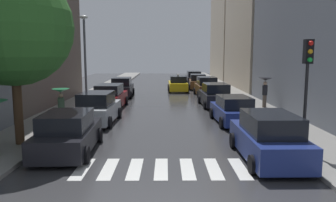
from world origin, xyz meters
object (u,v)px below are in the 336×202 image
(parked_car_left_fourth, at_px, (122,88))
(parked_car_right_third, at_px, (215,96))
(parked_car_right_sixth, at_px, (194,78))
(pedestrian_far_side, at_px, (61,98))
(parked_car_right_fifth, at_px, (198,82))
(pedestrian_near_tree, at_px, (265,86))
(street_tree_left, at_px, (13,27))
(lamp_post_left, at_px, (85,54))
(traffic_light_right_corner, at_px, (307,71))
(parked_car_left_third, at_px, (110,97))
(parked_car_right_second, at_px, (233,110))
(parked_car_right_fourth, at_px, (206,87))
(parked_car_left_nearest, at_px, (68,134))
(parked_car_right_nearest, at_px, (268,138))
(parked_car_left_second, at_px, (97,109))
(taxi_midroad, at_px, (178,84))

(parked_car_left_fourth, distance_m, parked_car_right_third, 9.64)
(parked_car_right_sixth, xyz_separation_m, pedestrian_far_side, (-9.44, -25.04, 0.70))
(parked_car_right_fifth, xyz_separation_m, pedestrian_near_tree, (3.41, -14.01, 0.90))
(street_tree_left, bearing_deg, lamp_post_left, 87.40)
(parked_car_right_third, bearing_deg, traffic_light_right_corner, -175.03)
(parked_car_left_third, bearing_deg, lamp_post_left, 99.95)
(parked_car_right_second, height_order, parked_car_right_fourth, parked_car_right_fourth)
(parked_car_left_third, distance_m, parked_car_right_sixth, 20.82)
(parked_car_left_third, distance_m, pedestrian_near_tree, 11.12)
(lamp_post_left, bearing_deg, street_tree_left, -92.60)
(parked_car_left_fourth, height_order, parked_car_right_third, parked_car_left_fourth)
(street_tree_left, height_order, traffic_light_right_corner, street_tree_left)
(parked_car_left_nearest, height_order, street_tree_left, street_tree_left)
(parked_car_left_third, height_order, parked_car_right_nearest, parked_car_right_nearest)
(parked_car_right_sixth, height_order, traffic_light_right_corner, traffic_light_right_corner)
(parked_car_left_third, bearing_deg, parked_car_left_nearest, -177.18)
(parked_car_left_third, bearing_deg, street_tree_left, 170.39)
(pedestrian_near_tree, distance_m, pedestrian_far_side, 13.77)
(parked_car_left_second, xyz_separation_m, pedestrian_near_tree, (10.90, 4.65, 0.85))
(parked_car_right_third, xyz_separation_m, traffic_light_right_corner, (1.59, -12.41, 2.48))
(taxi_midroad, relative_size, street_tree_left, 0.60)
(parked_car_right_fourth, height_order, lamp_post_left, lamp_post_left)
(parked_car_left_second, xyz_separation_m, taxi_midroad, (5.17, 16.12, -0.06))
(pedestrian_near_tree, bearing_deg, parked_car_right_nearest, 131.48)
(parked_car_right_fifth, distance_m, street_tree_left, 25.93)
(parked_car_left_third, distance_m, parked_car_right_fourth, 10.43)
(parked_car_right_third, bearing_deg, street_tree_left, 136.00)
(taxi_midroad, bearing_deg, traffic_light_right_corner, -170.85)
(parked_car_right_fourth, relative_size, parked_car_right_sixth, 0.91)
(parked_car_left_nearest, distance_m, pedestrian_near_tree, 15.12)
(parked_car_right_third, bearing_deg, parked_car_right_nearest, 178.09)
(parked_car_left_nearest, relative_size, parked_car_left_third, 0.98)
(parked_car_left_third, distance_m, taxi_midroad, 12.05)
(parked_car_left_nearest, xyz_separation_m, taxi_midroad, (5.15, 21.93, -0.01))
(parked_car_left_fourth, relative_size, parked_car_right_second, 0.97)
(parked_car_right_third, relative_size, parked_car_right_fifth, 1.00)
(parked_car_right_fifth, bearing_deg, parked_car_right_second, -176.84)
(parked_car_left_nearest, xyz_separation_m, lamp_post_left, (-1.82, 10.89, 3.10))
(parked_car_right_second, bearing_deg, parked_car_right_nearest, 176.98)
(taxi_midroad, height_order, street_tree_left, street_tree_left)
(parked_car_left_third, distance_m, parked_car_right_fifth, 15.38)
(parked_car_right_fourth, xyz_separation_m, pedestrian_near_tree, (3.22, -7.55, 0.83))
(parked_car_left_third, distance_m, traffic_light_right_corner, 15.14)
(parked_car_left_fourth, bearing_deg, street_tree_left, 171.73)
(lamp_post_left, bearing_deg, taxi_midroad, 57.72)
(parked_car_right_fourth, distance_m, taxi_midroad, 4.66)
(parked_car_right_fourth, relative_size, pedestrian_far_side, 2.28)
(parked_car_right_third, bearing_deg, parked_car_right_fifth, -1.85)
(parked_car_right_fifth, xyz_separation_m, pedestrian_far_side, (-9.41, -19.03, 0.71))
(street_tree_left, distance_m, lamp_post_left, 10.15)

